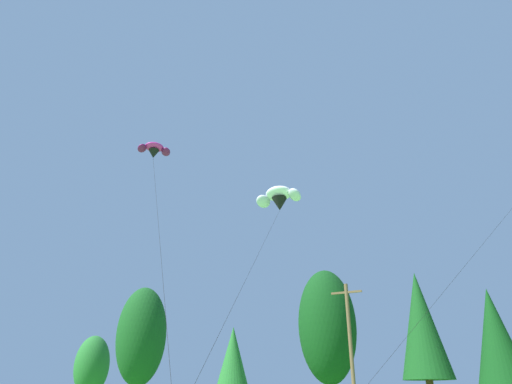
{
  "coord_description": "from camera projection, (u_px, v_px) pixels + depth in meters",
  "views": [
    {
      "loc": [
        6.18,
        6.33,
        1.87
      ],
      "look_at": [
        -1.57,
        22.78,
        10.02
      ],
      "focal_mm": 32.29,
      "sensor_mm": 36.0,
      "label": 1
    }
  ],
  "objects": [
    {
      "name": "treeline_tree_a",
      "position": [
        92.0,
        366.0,
        57.86
      ],
      "size": [
        4.28,
        4.28,
        9.2
      ],
      "color": "#472D19",
      "rests_on": "ground_plane"
    },
    {
      "name": "treeline_tree_b",
      "position": [
        141.0,
        336.0,
        51.36
      ],
      "size": [
        5.47,
        5.47,
        13.59
      ],
      "color": "#472D19",
      "rests_on": "ground_plane"
    },
    {
      "name": "treeline_tree_c",
      "position": [
        233.0,
        360.0,
        46.45
      ],
      "size": [
        3.5,
        3.5,
        8.63
      ],
      "color": "#472D19",
      "rests_on": "ground_plane"
    },
    {
      "name": "treeline_tree_d",
      "position": [
        327.0,
        326.0,
        43.29
      ],
      "size": [
        5.4,
        5.4,
        13.34
      ],
      "color": "#472D19",
      "rests_on": "ground_plane"
    },
    {
      "name": "treeline_tree_e",
      "position": [
        421.0,
        324.0,
        41.09
      ],
      "size": [
        4.37,
        4.37,
        12.58
      ],
      "color": "#472D19",
      "rests_on": "ground_plane"
    },
    {
      "name": "treeline_tree_f",
      "position": [
        496.0,
        336.0,
        36.13
      ],
      "size": [
        3.81,
        3.81,
        10.07
      ],
      "color": "#472D19",
      "rests_on": "ground_plane"
    },
    {
      "name": "utility_pole",
      "position": [
        351.0,
        349.0,
        31.07
      ],
      "size": [
        2.2,
        0.26,
        9.3
      ],
      "color": "brown",
      "rests_on": "ground_plane"
    },
    {
      "name": "parafoil_kite_high_white",
      "position": [
        279.0,
        198.0,
        35.36
      ],
      "size": [
        6.25,
        19.08,
        15.7
      ],
      "color": "white"
    },
    {
      "name": "parafoil_kite_far_magenta",
      "position": [
        154.0,
        150.0,
        32.39
      ],
      "size": [
        11.67,
        11.84,
        17.19
      ],
      "color": "#D12893"
    }
  ]
}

